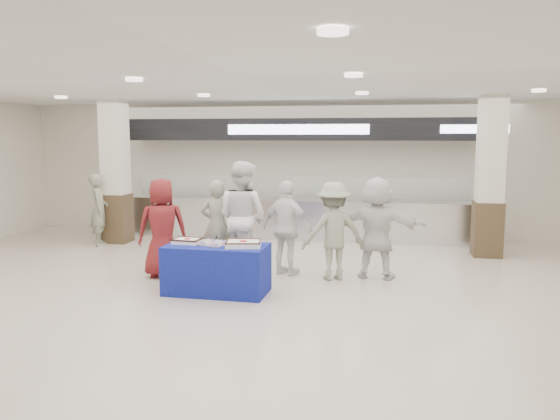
% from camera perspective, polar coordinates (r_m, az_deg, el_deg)
% --- Properties ---
extents(ground, '(14.00, 14.00, 0.00)m').
position_cam_1_polar(ground, '(7.80, -4.00, -10.22)').
color(ground, beige).
rests_on(ground, ground).
extents(serving_line, '(8.70, 0.85, 2.80)m').
position_cam_1_polar(serving_line, '(12.77, 2.04, 2.14)').
color(serving_line, silver).
rests_on(serving_line, ground).
extents(column_left, '(0.55, 0.55, 3.20)m').
position_cam_1_polar(column_left, '(12.84, -16.79, 3.51)').
color(column_left, '#3B2B1A').
rests_on(column_left, ground).
extents(column_right, '(0.55, 0.55, 3.20)m').
position_cam_1_polar(column_right, '(11.61, 21.06, 2.91)').
color(column_right, '#3B2B1A').
rests_on(column_right, ground).
extents(display_table, '(1.57, 0.82, 0.75)m').
position_cam_1_polar(display_table, '(8.48, -6.62, -6.14)').
color(display_table, navy).
rests_on(display_table, ground).
extents(sheet_cake_left, '(0.43, 0.35, 0.09)m').
position_cam_1_polar(sheet_cake_left, '(8.60, -9.66, -3.15)').
color(sheet_cake_left, white).
rests_on(sheet_cake_left, display_table).
extents(sheet_cake_right, '(0.58, 0.49, 0.11)m').
position_cam_1_polar(sheet_cake_right, '(8.23, -3.85, -3.48)').
color(sheet_cake_right, white).
rests_on(sheet_cake_right, display_table).
extents(cupcake_tray, '(0.47, 0.40, 0.06)m').
position_cam_1_polar(cupcake_tray, '(8.39, -7.09, -3.46)').
color(cupcake_tray, '#A6A6AB').
rests_on(cupcake_tray, display_table).
extents(civilian_maroon, '(0.97, 0.81, 1.70)m').
position_cam_1_polar(civilian_maroon, '(9.52, -12.19, -1.81)').
color(civilian_maroon, maroon).
rests_on(civilian_maroon, ground).
extents(soldier_a, '(0.64, 0.46, 1.63)m').
position_cam_1_polar(soldier_a, '(9.81, -6.58, -1.62)').
color(soldier_a, gray).
rests_on(soldier_a, ground).
extents(chef_tall, '(1.17, 1.06, 1.97)m').
position_cam_1_polar(chef_tall, '(9.62, -3.96, -0.75)').
color(chef_tall, white).
rests_on(chef_tall, ground).
extents(chef_short, '(1.05, 0.74, 1.65)m').
position_cam_1_polar(chef_short, '(9.43, 0.74, -1.89)').
color(chef_short, white).
rests_on(chef_short, ground).
extents(soldier_b, '(1.22, 0.98, 1.65)m').
position_cam_1_polar(soldier_b, '(9.18, 5.58, -2.20)').
color(soldier_b, gray).
rests_on(soldier_b, ground).
extents(civilian_white, '(1.66, 0.68, 1.74)m').
position_cam_1_polar(civilian_white, '(9.36, 10.09, -1.82)').
color(civilian_white, white).
rests_on(civilian_white, ground).
extents(soldier_bg, '(0.58, 0.68, 1.59)m').
position_cam_1_polar(soldier_bg, '(12.63, -18.38, 0.02)').
color(soldier_bg, gray).
rests_on(soldier_bg, ground).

